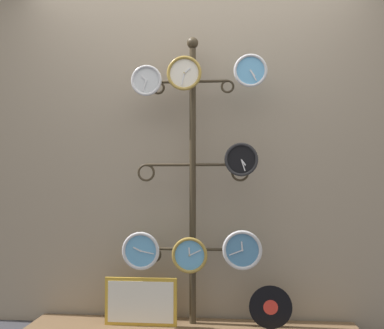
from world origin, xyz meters
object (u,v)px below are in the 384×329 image
display_stand (193,219)px  clock_middle_right (241,160)px  clock_top_left (147,81)px  picture_frame (141,302)px  clock_top_center (184,73)px  clock_bottom_center (190,255)px  clock_bottom_left (141,251)px  clock_top_right (251,71)px  clock_bottom_right (242,250)px  vinyl_record (271,307)px

display_stand → clock_middle_right: bearing=-17.8°
clock_top_left → clock_middle_right: clock_top_left is taller
picture_frame → clock_top_left: bearing=-14.8°
display_stand → clock_top_left: bearing=-163.0°
display_stand → picture_frame: display_stand is taller
clock_top_center → clock_bottom_center: clock_top_center is taller
clock_top_left → display_stand: bearing=17.0°
clock_top_center → clock_bottom_left: clock_top_center is taller
clock_middle_right → display_stand: bearing=162.2°
clock_top_center → picture_frame: 1.57m
clock_middle_right → clock_bottom_left: clock_middle_right is taller
display_stand → clock_bottom_center: (-0.01, -0.11, -0.23)m
clock_top_right → clock_middle_right: bearing=-168.1°
clock_top_right → picture_frame: (-0.74, 0.01, -1.55)m
clock_middle_right → clock_bottom_right: clock_middle_right is taller
clock_bottom_left → clock_top_left: bearing=17.3°
clock_top_left → clock_bottom_center: (0.30, -0.02, -1.17)m
clock_bottom_left → picture_frame: clock_bottom_left is taller
clock_top_right → clock_bottom_left: bearing=-179.2°
clock_bottom_center → clock_top_left: bearing=177.1°
display_stand → vinyl_record: size_ratio=7.19×
clock_top_center → clock_top_right: bearing=0.7°
display_stand → clock_top_right: (0.40, -0.09, 1.00)m
clock_bottom_right → picture_frame: bearing=-179.6°
clock_top_left → clock_top_right: size_ratio=0.95×
clock_bottom_center → clock_middle_right: bearing=0.4°
display_stand → clock_bottom_right: size_ratio=7.73×
vinyl_record → picture_frame: picture_frame is taller
clock_top_right → clock_middle_right: (-0.06, -0.01, -0.59)m
clock_top_center → clock_bottom_left: bearing=-178.9°
display_stand → picture_frame: (-0.34, -0.08, -0.55)m
display_stand → clock_top_center: display_stand is taller
clock_bottom_center → vinyl_record: 0.63m
clock_middle_right → clock_bottom_center: size_ratio=0.93×
clock_bottom_left → picture_frame: size_ratio=0.52×
clock_bottom_left → vinyl_record: size_ratio=0.90×
vinyl_record → clock_top_center: bearing=-177.8°
vinyl_record → picture_frame: (-0.86, -0.01, 0.02)m
clock_top_right → clock_bottom_right: bearing=167.8°
vinyl_record → clock_bottom_left: bearing=-178.2°
clock_bottom_right → clock_bottom_center: bearing=-175.3°
display_stand → clock_top_center: size_ratio=8.58×
clock_top_center → clock_bottom_center: size_ratio=0.99×
clock_bottom_left → clock_bottom_right: (0.68, 0.02, 0.01)m
clock_bottom_left → clock_bottom_right: bearing=2.0°
clock_bottom_center → clock_bottom_right: 0.35m
vinyl_record → clock_bottom_right: bearing=-178.8°
clock_middle_right → clock_bottom_center: clock_middle_right is taller
clock_bottom_right → vinyl_record: 0.41m
clock_bottom_right → picture_frame: size_ratio=0.54×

